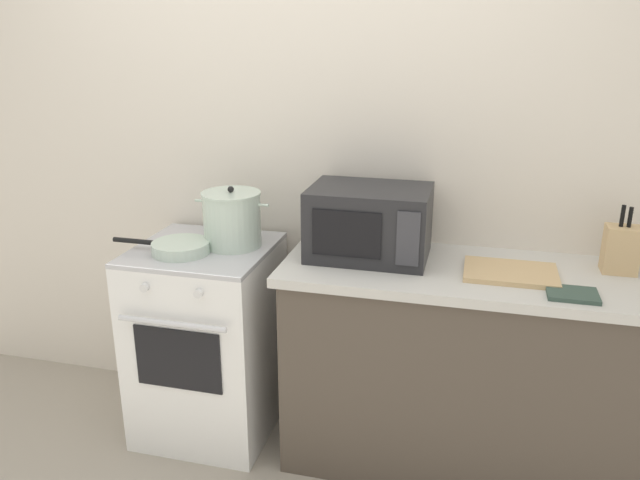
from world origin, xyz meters
The scene contains 10 objects.
back_wall centered at (0.30, 0.97, 1.25)m, with size 4.40×0.10×2.50m, color silver.
lower_cabinet_right centered at (0.90, 0.62, 0.44)m, with size 1.64×0.56×0.88m, color #4C4238.
countertop_right centered at (0.90, 0.62, 0.90)m, with size 1.70×0.60×0.04m, color beige.
stove centered at (-0.35, 0.60, 0.46)m, with size 0.60×0.64×0.92m.
stock_pot centered at (-0.23, 0.66, 1.04)m, with size 0.34×0.26×0.27m.
frying_pan centered at (-0.42, 0.51, 0.95)m, with size 0.45×0.25×0.05m.
microwave centered at (0.39, 0.68, 1.07)m, with size 0.50×0.37×0.30m.
cutting_board centered at (0.97, 0.60, 0.93)m, with size 0.36×0.26×0.02m, color tan.
knife_block centered at (1.39, 0.74, 1.02)m, with size 0.13×0.10×0.28m.
oven_mitt centered at (1.18, 0.44, 0.93)m, with size 0.18×0.14×0.02m, color #384C42.
Camera 1 is at (0.81, -1.81, 1.84)m, focal length 34.92 mm.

